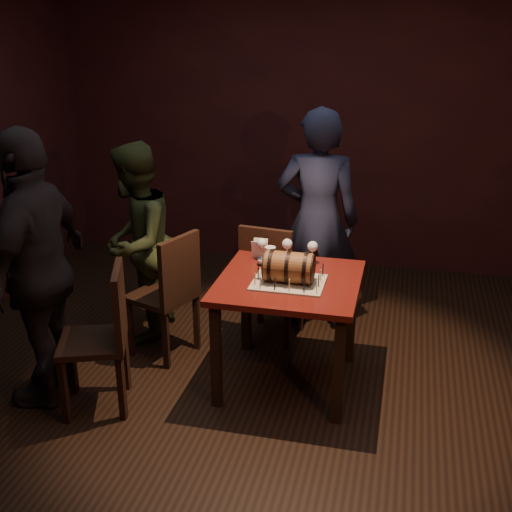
% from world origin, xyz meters
% --- Properties ---
extents(room_shell, '(5.04, 5.04, 2.80)m').
position_xyz_m(room_shell, '(0.00, 0.00, 1.40)').
color(room_shell, black).
rests_on(room_shell, ground).
extents(pub_table, '(0.90, 0.90, 0.75)m').
position_xyz_m(pub_table, '(0.15, 0.20, 0.64)').
color(pub_table, '#460E0B').
rests_on(pub_table, ground).
extents(cake_board, '(0.45, 0.35, 0.01)m').
position_xyz_m(cake_board, '(0.16, 0.14, 0.76)').
color(cake_board, '#A9A088').
rests_on(cake_board, pub_table).
extents(barrel_cake, '(0.36, 0.21, 0.21)m').
position_xyz_m(barrel_cake, '(0.16, 0.14, 0.86)').
color(barrel_cake, brown).
rests_on(barrel_cake, cake_board).
extents(birthday_candles, '(0.40, 0.30, 0.09)m').
position_xyz_m(birthday_candles, '(0.16, 0.14, 0.80)').
color(birthday_candles, '#F9E594').
rests_on(birthday_candles, cake_board).
extents(wine_glass_left, '(0.07, 0.07, 0.16)m').
position_xyz_m(wine_glass_left, '(-0.09, 0.49, 0.87)').
color(wine_glass_left, silver).
rests_on(wine_glass_left, pub_table).
extents(wine_glass_mid, '(0.07, 0.07, 0.16)m').
position_xyz_m(wine_glass_mid, '(0.08, 0.52, 0.87)').
color(wine_glass_mid, silver).
rests_on(wine_glass_mid, pub_table).
extents(wine_glass_right, '(0.07, 0.07, 0.16)m').
position_xyz_m(wine_glass_right, '(0.25, 0.51, 0.87)').
color(wine_glass_right, silver).
rests_on(wine_glass_right, pub_table).
extents(pint_of_ale, '(0.07, 0.07, 0.15)m').
position_xyz_m(pint_of_ale, '(-0.01, 0.36, 0.82)').
color(pint_of_ale, silver).
rests_on(pint_of_ale, pub_table).
extents(menu_card, '(0.10, 0.05, 0.13)m').
position_xyz_m(menu_card, '(-0.12, 0.53, 0.81)').
color(menu_card, white).
rests_on(menu_card, pub_table).
extents(chair_back, '(0.45, 0.45, 0.93)m').
position_xyz_m(chair_back, '(-0.09, 0.74, 0.52)').
color(chair_back, black).
rests_on(chair_back, ground).
extents(chair_left_rear, '(0.51, 0.51, 0.93)m').
position_xyz_m(chair_left_rear, '(-0.73, 0.36, 0.52)').
color(chair_left_rear, black).
rests_on(chair_left_rear, ground).
extents(chair_left_front, '(0.52, 0.52, 0.93)m').
position_xyz_m(chair_left_front, '(-0.89, -0.33, 0.52)').
color(chair_left_front, black).
rests_on(chair_left_front, ground).
extents(person_back, '(0.65, 0.45, 1.73)m').
position_xyz_m(person_back, '(0.20, 1.12, 0.86)').
color(person_back, '#191D33').
rests_on(person_back, ground).
extents(person_left_rear, '(0.60, 0.75, 1.50)m').
position_xyz_m(person_left_rear, '(-1.08, 0.60, 0.75)').
color(person_left_rear, '#2F391C').
rests_on(person_left_rear, ground).
extents(person_left_front, '(0.47, 1.04, 1.76)m').
position_xyz_m(person_left_front, '(-1.31, -0.31, 0.88)').
color(person_left_front, black).
rests_on(person_left_front, ground).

